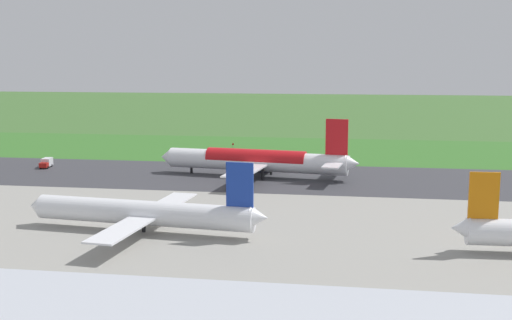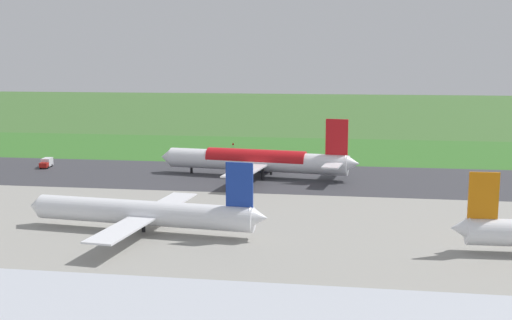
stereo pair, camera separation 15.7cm
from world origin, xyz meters
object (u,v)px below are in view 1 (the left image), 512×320
Objects in this scene: airliner_main at (257,161)px; service_car_followme at (481,205)px; service_truck_baggage at (46,163)px; airliner_parked_mid at (145,212)px; no_stopping_sign at (233,146)px; traffic_cone_orange at (217,149)px.

airliner_main reaches higher than service_car_followme.
service_car_followme is at bearing 163.36° from service_truck_baggage.
airliner_main is at bearing 175.15° from service_truck_baggage.
no_stopping_sign is (3.50, -102.18, -2.11)m from airliner_parked_mid.
service_truck_baggage is 2.34× the size of no_stopping_sign.
airliner_main is at bearing 114.09° from traffic_cone_orange.
traffic_cone_orange is at bearing -46.28° from service_car_followme.
service_car_followme is (-62.78, -27.76, -2.81)m from airliner_parked_mid.
no_stopping_sign is at bearing 171.92° from traffic_cone_orange.
service_truck_baggage is at bearing 41.37° from no_stopping_sign.
traffic_cone_orange is at bearing -65.91° from airliner_main.
service_truck_baggage is at bearing -50.97° from airliner_parked_mid.
airliner_parked_mid is 68.70m from service_car_followme.
airliner_parked_mid reaches higher than no_stopping_sign.
service_car_followme is at bearing -156.14° from airliner_parked_mid.
airliner_main is 12.04× the size of service_car_followme.
airliner_main is 1.18× the size of airliner_parked_mid.
service_car_followme is (-51.00, 28.43, -3.51)m from airliner_main.
traffic_cone_orange is at bearing -84.92° from airliner_parked_mid.
service_car_followme is at bearing 133.72° from traffic_cone_orange.
airliner_main is at bearing 108.37° from no_stopping_sign.
traffic_cone_orange is (5.65, -0.80, -1.27)m from no_stopping_sign.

